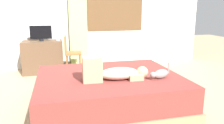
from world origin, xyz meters
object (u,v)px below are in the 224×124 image
person_lying (112,72)px  tv_monitor (41,33)px  bed (109,91)px  cup (58,39)px  chair_by_desk (70,51)px  cat (160,74)px  desk (43,57)px

person_lying → tv_monitor: (-1.07, 2.43, 0.32)m
bed → person_lying: person_lying is taller
cup → chair_by_desk: chair_by_desk is taller
cat → tv_monitor: size_ratio=0.72×
person_lying → desk: person_lying is taller
person_lying → bed: bearing=89.9°
person_lying → tv_monitor: tv_monitor is taller
desk → chair_by_desk: bearing=-17.1°
person_lying → desk: bearing=113.6°
cat → cup: bearing=118.4°
person_lying → tv_monitor: size_ratio=1.95×
cat → desk: desk is taller
chair_by_desk → desk: bearing=162.9°
desk → chair_by_desk: size_ratio=1.05×
bed → tv_monitor: (-1.07, 2.20, 0.68)m
chair_by_desk → bed: bearing=-77.5°
person_lying → cat: (0.67, -0.11, -0.05)m
tv_monitor → cup: 0.39m
person_lying → cup: size_ratio=10.45×
cup → tv_monitor: bearing=-179.3°
bed → tv_monitor: size_ratio=4.47×
cup → cat: bearing=-61.6°
tv_monitor → chair_by_desk: bearing=-16.8°
desk → chair_by_desk: 0.66m
cat → chair_by_desk: bearing=115.5°
tv_monitor → cup: (0.37, 0.00, -0.14)m
bed → desk: 2.45m
cat → desk: 3.08m
person_lying → cat: person_lying is taller
cup → desk: bearing=-179.3°
cup → person_lying: bearing=-73.9°
tv_monitor → person_lying: bearing=-66.2°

